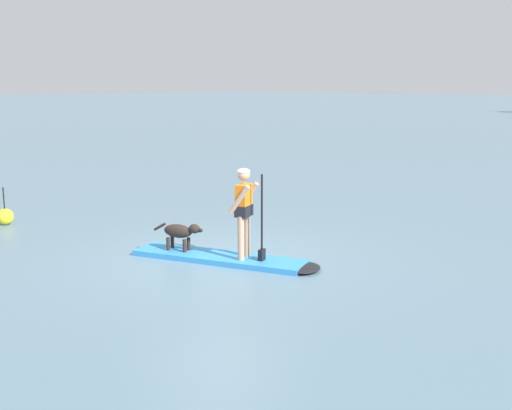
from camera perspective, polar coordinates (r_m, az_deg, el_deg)
The scene contains 5 objects.
ground_plane at distance 11.52m, azimuth -3.42°, elevation -5.09°, with size 400.00×400.00×0.00m, color slate.
paddleboard at distance 11.41m, azimuth -2.39°, elevation -4.98°, with size 3.63×1.90×0.10m.
person_paddler at distance 11.05m, azimuth -1.05°, elevation -0.18°, with size 0.67×0.58×1.64m.
dog at distance 11.78m, azimuth -6.98°, elevation -2.48°, with size 1.02×0.44×0.54m.
marker_buoy at distance 15.48m, azimuth -22.09°, elevation -0.98°, with size 0.38×0.38×0.88m.
Camera 1 is at (8.06, -7.58, 3.19)m, focal length 43.44 mm.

